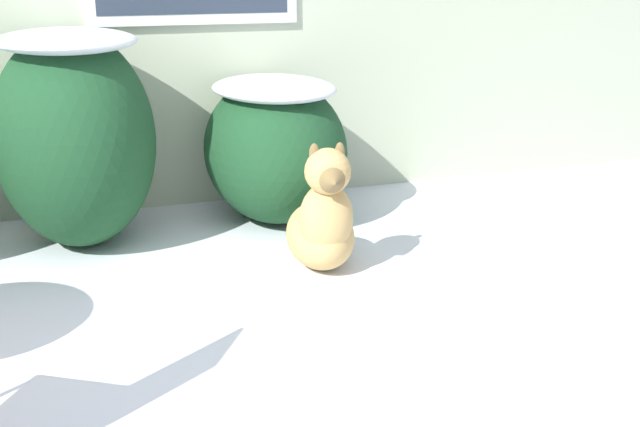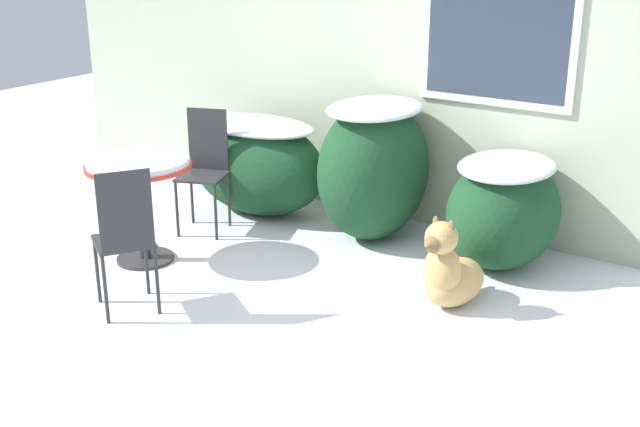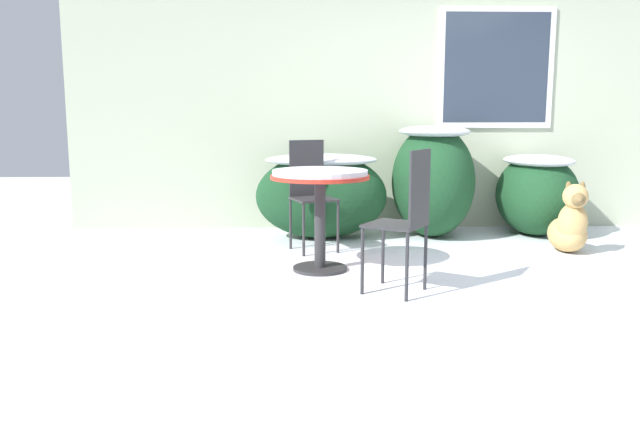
% 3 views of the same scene
% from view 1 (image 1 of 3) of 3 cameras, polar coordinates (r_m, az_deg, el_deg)
% --- Properties ---
extents(ground_plane, '(16.00, 16.00, 0.00)m').
position_cam_1_polar(ground_plane, '(3.01, -10.58, -11.43)').
color(ground_plane, white).
extents(shrub_middle, '(0.82, 1.07, 1.12)m').
position_cam_1_polar(shrub_middle, '(4.35, -17.07, 5.54)').
color(shrub_middle, '#194223').
rests_on(shrub_middle, ground_plane).
extents(shrub_right, '(0.80, 1.03, 0.83)m').
position_cam_1_polar(shrub_right, '(4.59, -3.24, 4.94)').
color(shrub_right, '#194223').
rests_on(shrub_right, ground_plane).
extents(dog, '(0.40, 0.72, 0.66)m').
position_cam_1_polar(dog, '(3.85, 0.17, -0.72)').
color(dog, tan).
rests_on(dog, ground_plane).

